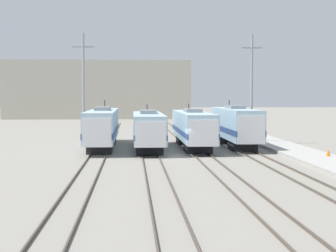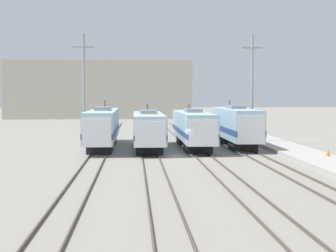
# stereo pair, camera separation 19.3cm
# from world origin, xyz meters

# --- Properties ---
(ground_plane) EXTENTS (400.00, 400.00, 0.00)m
(ground_plane) POSITION_xyz_m (0.00, 0.00, 0.00)
(ground_plane) COLOR gray
(rail_pair_far_left) EXTENTS (1.51, 120.00, 0.15)m
(rail_pair_far_left) POSITION_xyz_m (-7.00, 0.00, 0.07)
(rail_pair_far_left) COLOR #4C4238
(rail_pair_far_left) RESTS_ON ground_plane
(rail_pair_center_left) EXTENTS (1.51, 120.00, 0.15)m
(rail_pair_center_left) POSITION_xyz_m (-2.33, 0.00, 0.07)
(rail_pair_center_left) COLOR #4C4238
(rail_pair_center_left) RESTS_ON ground_plane
(rail_pair_center_right) EXTENTS (1.51, 120.00, 0.15)m
(rail_pair_center_right) POSITION_xyz_m (2.33, 0.00, 0.07)
(rail_pair_center_right) COLOR #4C4238
(rail_pair_center_right) RESTS_ON ground_plane
(rail_pair_far_right) EXTENTS (1.51, 120.00, 0.15)m
(rail_pair_far_right) POSITION_xyz_m (7.00, 0.00, 0.07)
(rail_pair_far_right) COLOR #4C4238
(rail_pair_far_right) RESTS_ON ground_plane
(locomotive_far_left) EXTENTS (2.80, 19.86, 4.91)m
(locomotive_far_left) POSITION_xyz_m (-7.00, 8.56, 2.19)
(locomotive_far_left) COLOR #232326
(locomotive_far_left) RESTS_ON ground_plane
(locomotive_center_left) EXTENTS (2.97, 16.54, 4.49)m
(locomotive_center_left) POSITION_xyz_m (-2.33, 6.34, 2.05)
(locomotive_center_left) COLOR #232326
(locomotive_center_left) RESTS_ON ground_plane
(locomotive_center_right) EXTENTS (2.90, 18.49, 4.54)m
(locomotive_center_right) POSITION_xyz_m (2.33, 7.93, 2.10)
(locomotive_center_right) COLOR #232326
(locomotive_center_right) RESTS_ON ground_plane
(locomotive_far_right) EXTENTS (2.83, 16.69, 4.89)m
(locomotive_far_right) POSITION_xyz_m (7.00, 9.06, 2.25)
(locomotive_far_right) COLOR #232326
(locomotive_far_right) RESTS_ON ground_plane
(catenary_tower_left) EXTENTS (2.31, 0.29, 12.18)m
(catenary_tower_left) POSITION_xyz_m (-9.23, 12.35, 6.35)
(catenary_tower_left) COLOR gray
(catenary_tower_left) RESTS_ON ground_plane
(catenary_tower_right) EXTENTS (2.31, 0.29, 12.18)m
(catenary_tower_right) POSITION_xyz_m (9.37, 12.35, 6.35)
(catenary_tower_right) COLOR gray
(catenary_tower_right) RESTS_ON ground_plane
(platform) EXTENTS (4.00, 120.00, 0.33)m
(platform) POSITION_xyz_m (11.48, 0.00, 0.16)
(platform) COLOR #A8A59E
(platform) RESTS_ON ground_plane
(traffic_cone) EXTENTS (0.38, 0.38, 0.59)m
(traffic_cone) POSITION_xyz_m (12.57, -3.40, 0.62)
(traffic_cone) COLOR orange
(traffic_cone) RESTS_ON platform
(depot_building) EXTENTS (42.81, 9.34, 13.43)m
(depot_building) POSITION_xyz_m (-11.94, 82.42, 6.72)
(depot_building) COLOR #B2AD9E
(depot_building) RESTS_ON ground_plane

